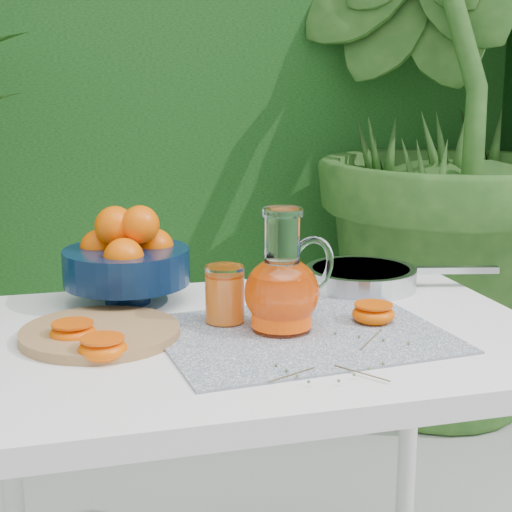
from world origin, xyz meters
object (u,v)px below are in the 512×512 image
object	(u,v)px
fruit_bowl	(127,258)
saute_pan	(362,277)
white_table	(259,374)
cutting_board	(100,333)
juice_pitcher	(283,288)

from	to	relation	value
fruit_bowl	saute_pan	world-z (taller)	fruit_bowl
saute_pan	fruit_bowl	bearing A→B (deg)	177.62
white_table	saute_pan	xyz separation A→B (m)	(0.29, 0.22, 0.11)
white_table	cutting_board	distance (m)	0.29
cutting_board	saute_pan	xyz separation A→B (m)	(0.56, 0.19, 0.01)
white_table	fruit_bowl	size ratio (longest dim) A/B	3.51
fruit_bowl	juice_pitcher	size ratio (longest dim) A/B	1.32
cutting_board	white_table	bearing A→B (deg)	-6.95
juice_pitcher	fruit_bowl	bearing A→B (deg)	133.26
fruit_bowl	saute_pan	size ratio (longest dim) A/B	0.67
white_table	fruit_bowl	world-z (taller)	fruit_bowl
fruit_bowl	juice_pitcher	world-z (taller)	juice_pitcher
saute_pan	juice_pitcher	bearing A→B (deg)	-136.43
cutting_board	saute_pan	world-z (taller)	saute_pan
cutting_board	saute_pan	distance (m)	0.59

